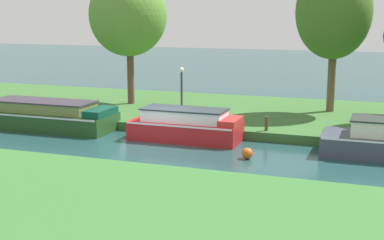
{
  "coord_description": "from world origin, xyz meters",
  "views": [
    {
      "loc": [
        8.86,
        -20.05,
        5.37
      ],
      "look_at": [
        1.22,
        1.2,
        0.9
      ],
      "focal_mm": 50.81,
      "sensor_mm": 36.0,
      "label": 1
    }
  ],
  "objects_px": {
    "lamp_post": "(182,86)",
    "channel_buoy": "(247,153)",
    "willow_tree_centre": "(334,12)",
    "mooring_post_near": "(266,124)",
    "forest_narrowboat": "(38,116)",
    "willow_tree_left": "(128,15)",
    "red_cruiser": "(186,126)"
  },
  "relations": [
    {
      "from": "willow_tree_left",
      "to": "channel_buoy",
      "type": "xyz_separation_m",
      "value": [
        8.61,
        -7.65,
        -5.03
      ]
    },
    {
      "from": "willow_tree_left",
      "to": "mooring_post_near",
      "type": "bearing_deg",
      "value": -26.82
    },
    {
      "from": "lamp_post",
      "to": "channel_buoy",
      "type": "xyz_separation_m",
      "value": [
        4.42,
        -4.73,
        -1.76
      ]
    },
    {
      "from": "red_cruiser",
      "to": "channel_buoy",
      "type": "relative_size",
      "value": 11.25
    },
    {
      "from": "lamp_post",
      "to": "channel_buoy",
      "type": "relative_size",
      "value": 5.81
    },
    {
      "from": "lamp_post",
      "to": "red_cruiser",
      "type": "bearing_deg",
      "value": -65.31
    },
    {
      "from": "willow_tree_left",
      "to": "channel_buoy",
      "type": "relative_size",
      "value": 16.85
    },
    {
      "from": "willow_tree_centre",
      "to": "willow_tree_left",
      "type": "bearing_deg",
      "value": -175.59
    },
    {
      "from": "forest_narrowboat",
      "to": "mooring_post_near",
      "type": "xyz_separation_m",
      "value": [
        10.71,
        1.23,
        0.12
      ]
    },
    {
      "from": "red_cruiser",
      "to": "lamp_post",
      "type": "height_order",
      "value": "lamp_post"
    },
    {
      "from": "forest_narrowboat",
      "to": "willow_tree_left",
      "type": "xyz_separation_m",
      "value": [
        2.09,
        5.59,
        4.65
      ]
    },
    {
      "from": "forest_narrowboat",
      "to": "channel_buoy",
      "type": "xyz_separation_m",
      "value": [
        10.71,
        -2.06,
        -0.38
      ]
    },
    {
      "from": "willow_tree_centre",
      "to": "channel_buoy",
      "type": "xyz_separation_m",
      "value": [
        -2.09,
        -8.48,
        -5.18
      ]
    },
    {
      "from": "red_cruiser",
      "to": "channel_buoy",
      "type": "xyz_separation_m",
      "value": [
        3.2,
        -2.06,
        -0.41
      ]
    },
    {
      "from": "red_cruiser",
      "to": "lamp_post",
      "type": "distance_m",
      "value": 3.23
    },
    {
      "from": "channel_buoy",
      "to": "mooring_post_near",
      "type": "bearing_deg",
      "value": 89.89
    },
    {
      "from": "forest_narrowboat",
      "to": "lamp_post",
      "type": "xyz_separation_m",
      "value": [
        6.28,
        2.66,
        1.38
      ]
    },
    {
      "from": "willow_tree_centre",
      "to": "lamp_post",
      "type": "height_order",
      "value": "willow_tree_centre"
    },
    {
      "from": "forest_narrowboat",
      "to": "channel_buoy",
      "type": "distance_m",
      "value": 10.91
    },
    {
      "from": "forest_narrowboat",
      "to": "mooring_post_near",
      "type": "distance_m",
      "value": 10.78
    },
    {
      "from": "willow_tree_centre",
      "to": "lamp_post",
      "type": "bearing_deg",
      "value": -150.06
    },
    {
      "from": "red_cruiser",
      "to": "willow_tree_left",
      "type": "height_order",
      "value": "willow_tree_left"
    },
    {
      "from": "red_cruiser",
      "to": "lamp_post",
      "type": "relative_size",
      "value": 1.94
    },
    {
      "from": "forest_narrowboat",
      "to": "channel_buoy",
      "type": "bearing_deg",
      "value": -10.91
    },
    {
      "from": "red_cruiser",
      "to": "willow_tree_centre",
      "type": "relative_size",
      "value": 0.64
    },
    {
      "from": "lamp_post",
      "to": "mooring_post_near",
      "type": "height_order",
      "value": "lamp_post"
    },
    {
      "from": "willow_tree_centre",
      "to": "lamp_post",
      "type": "xyz_separation_m",
      "value": [
        -6.51,
        -3.75,
        -3.42
      ]
    },
    {
      "from": "red_cruiser",
      "to": "mooring_post_near",
      "type": "distance_m",
      "value": 3.44
    },
    {
      "from": "forest_narrowboat",
      "to": "willow_tree_left",
      "type": "relative_size",
      "value": 1.13
    },
    {
      "from": "forest_narrowboat",
      "to": "red_cruiser",
      "type": "xyz_separation_m",
      "value": [
        7.51,
        0.0,
        0.04
      ]
    },
    {
      "from": "mooring_post_near",
      "to": "lamp_post",
      "type": "bearing_deg",
      "value": 162.08
    },
    {
      "from": "forest_narrowboat",
      "to": "willow_tree_centre",
      "type": "bearing_deg",
      "value": 26.62
    }
  ]
}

